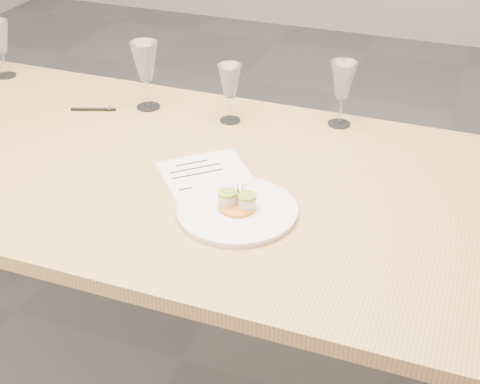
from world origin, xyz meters
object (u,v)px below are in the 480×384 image
at_px(dining_table, 170,187).
at_px(recipe_sheet, 210,180).
at_px(wine_glass_3, 343,82).
at_px(wine_glass_2, 230,82).
at_px(ballpoint_pen, 94,109).
at_px(dinner_plate, 237,209).
at_px(wine_glass_1, 145,62).

xyz_separation_m(dining_table, recipe_sheet, (0.14, -0.03, 0.07)).
xyz_separation_m(recipe_sheet, wine_glass_3, (0.24, 0.45, 0.14)).
distance_m(recipe_sheet, wine_glass_2, 0.39).
xyz_separation_m(wine_glass_2, wine_glass_3, (0.33, 0.10, 0.01)).
bearing_deg(recipe_sheet, dining_table, 126.41).
distance_m(ballpoint_pen, wine_glass_2, 0.46).
bearing_deg(dinner_plate, wine_glass_3, 78.10).
distance_m(dining_table, wine_glass_2, 0.38).
bearing_deg(dinner_plate, wine_glass_2, 113.24).
distance_m(recipe_sheet, wine_glass_1, 0.53).
height_order(wine_glass_1, wine_glass_3, wine_glass_1).
bearing_deg(ballpoint_pen, dinner_plate, -51.39).
relative_size(ballpoint_pen, wine_glass_3, 0.69).
height_order(recipe_sheet, ballpoint_pen, ballpoint_pen).
relative_size(dinner_plate, recipe_sheet, 0.81).
bearing_deg(dinner_plate, ballpoint_pen, 148.71).
xyz_separation_m(recipe_sheet, wine_glass_1, (-0.37, 0.35, 0.15)).
relative_size(dining_table, wine_glass_1, 10.94).
height_order(dinner_plate, ballpoint_pen, dinner_plate).
height_order(recipe_sheet, wine_glass_3, wine_glass_3).
relative_size(dining_table, recipe_sheet, 6.51).
relative_size(dinner_plate, ballpoint_pen, 2.15).
height_order(wine_glass_1, wine_glass_2, wine_glass_1).
bearing_deg(wine_glass_3, recipe_sheet, -118.52).
relative_size(dining_table, ballpoint_pen, 17.20).
distance_m(dinner_plate, wine_glass_1, 0.70).
xyz_separation_m(dining_table, dinner_plate, (0.26, -0.15, 0.08)).
distance_m(wine_glass_2, wine_glass_3, 0.34).
relative_size(wine_glass_1, wine_glass_2, 1.19).
distance_m(ballpoint_pen, wine_glass_3, 0.80).
distance_m(dining_table, wine_glass_1, 0.46).
bearing_deg(ballpoint_pen, wine_glass_3, -6.74).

